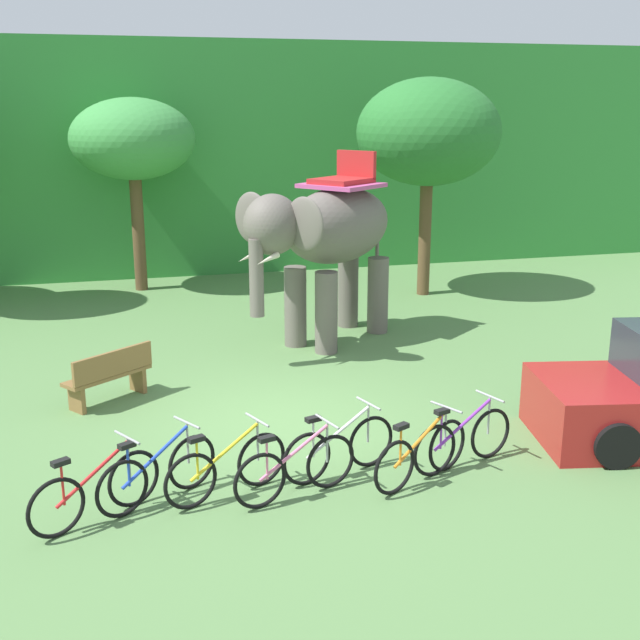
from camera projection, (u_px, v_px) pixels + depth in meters
The scene contains 13 objects.
ground_plane at pixel (281, 423), 12.05m from camera, with size 80.00×80.00×0.00m, color #567F47.
foliage_hedge at pixel (187, 154), 24.25m from camera, with size 36.00×6.00×6.36m, color #338438.
tree_right at pixel (133, 140), 19.63m from camera, with size 3.09×3.09×4.84m.
tree_center at pixel (428, 133), 19.09m from camera, with size 3.48×3.48×5.30m.
elephant at pixel (328, 235), 15.53m from camera, with size 3.89×3.45×3.78m.
bike_red at pixel (96, 490), 9.13m from camera, with size 1.49×0.92×0.92m.
bike_blue at pixel (158, 473), 9.57m from camera, with size 1.50×0.92×0.92m.
bike_yellow at pixel (227, 468), 9.70m from camera, with size 1.60×0.76×0.92m.
bike_pink at pixel (296, 469), 9.68m from camera, with size 1.65×0.67×0.92m.
bike_white at pixel (339, 448), 10.26m from camera, with size 1.64×0.67×0.92m.
bike_orange at pixel (421, 454), 10.08m from camera, with size 1.55×0.85×0.92m.
bike_purple at pixel (463, 440), 10.51m from camera, with size 1.64×0.69×0.92m.
wooden_bench at pixel (110, 374), 12.75m from camera, with size 1.45×1.23×0.89m.
Camera 1 is at (-2.23, -10.99, 4.71)m, focal length 44.44 mm.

